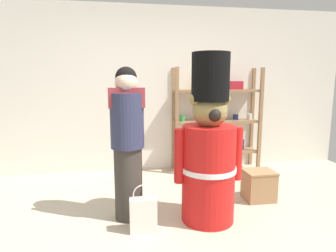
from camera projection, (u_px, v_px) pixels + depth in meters
name	position (u px, v px, depth m)	size (l,w,h in m)	color
ground_plane	(183.00, 238.00, 2.69)	(6.40, 6.40, 0.00)	beige
back_wall	(154.00, 90.00, 4.63)	(6.40, 0.12, 2.60)	silver
merchandise_shelf	(217.00, 119.00, 4.64)	(1.42, 0.35, 1.65)	#93704C
teddy_bear_guard	(209.00, 152.00, 2.94)	(0.72, 0.57, 1.73)	red
person_shopper	(128.00, 142.00, 2.96)	(0.36, 0.34, 1.59)	#38332D
shopping_bag	(143.00, 214.00, 2.78)	(0.26, 0.11, 0.48)	silver
display_crate	(259.00, 185.00, 3.52)	(0.36, 0.31, 0.37)	#9E7A51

